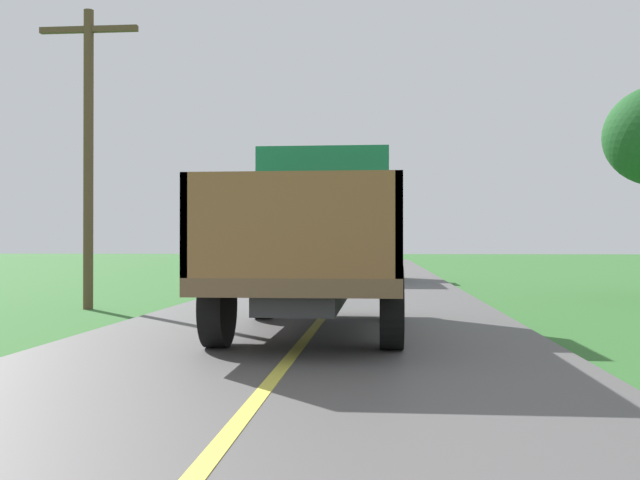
% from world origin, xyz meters
% --- Properties ---
extents(banana_truck_near, '(2.38, 5.82, 2.80)m').
position_xyz_m(banana_truck_near, '(0.06, 11.37, 1.47)').
color(banana_truck_near, '#2D2D30').
rests_on(banana_truck_near, road_surface).
extents(banana_truck_far, '(2.38, 5.81, 2.80)m').
position_xyz_m(banana_truck_far, '(-0.02, 26.06, 1.48)').
color(banana_truck_far, '#2D2D30').
rests_on(banana_truck_far, road_surface).
extents(utility_pole_roadside, '(2.06, 0.20, 6.15)m').
position_xyz_m(utility_pole_roadside, '(-5.00, 14.51, 3.36)').
color(utility_pole_roadside, brown).
rests_on(utility_pole_roadside, ground).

